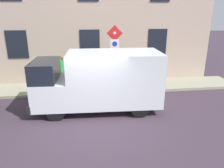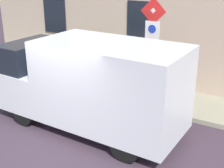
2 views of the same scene
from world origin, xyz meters
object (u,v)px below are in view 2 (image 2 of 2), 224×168
object	(u,v)px
bicycle_green	(117,73)
bicycle_orange	(97,70)
bicycle_purple	(160,81)
bicycle_black	(138,77)
pedestrian	(94,58)
sign_post_stacked	(152,41)
delivery_van	(91,83)

from	to	relation	value
bicycle_green	bicycle_orange	size ratio (longest dim) A/B	1.00
bicycle_purple	bicycle_black	world-z (taller)	same
pedestrian	bicycle_green	bearing A→B (deg)	81.48
bicycle_orange	bicycle_green	bearing A→B (deg)	175.72
bicycle_purple	pedestrian	size ratio (longest dim) A/B	1.00
sign_post_stacked	delivery_van	size ratio (longest dim) A/B	0.59
bicycle_purple	pedestrian	world-z (taller)	pedestrian
delivery_van	bicycle_purple	distance (m)	3.33
bicycle_purple	bicycle_orange	distance (m)	2.59
bicycle_black	bicycle_purple	bearing A→B (deg)	-174.05
bicycle_purple	bicycle_orange	xyz separation A→B (m)	(-0.00, 2.59, 0.00)
bicycle_green	bicycle_orange	xyz separation A→B (m)	(-0.00, 0.86, 0.00)
sign_post_stacked	bicycle_black	xyz separation A→B (m)	(1.23, 1.00, -1.70)
delivery_van	pedestrian	distance (m)	3.39
bicycle_purple	bicycle_black	xyz separation A→B (m)	(0.00, 0.86, 0.00)
sign_post_stacked	bicycle_green	world-z (taller)	sign_post_stacked
bicycle_green	bicycle_orange	distance (m)	0.86
sign_post_stacked	bicycle_purple	bearing A→B (deg)	6.39
delivery_van	bicycle_purple	world-z (taller)	delivery_van
bicycle_black	bicycle_orange	distance (m)	1.72
bicycle_purple	bicycle_orange	size ratio (longest dim) A/B	1.00
bicycle_purple	bicycle_green	distance (m)	1.72
bicycle_purple	bicycle_orange	bearing A→B (deg)	2.06
delivery_van	bicycle_green	world-z (taller)	delivery_van
bicycle_green	bicycle_orange	bearing A→B (deg)	-3.85
bicycle_green	pedestrian	distance (m)	1.01
delivery_van	bicycle_orange	bearing A→B (deg)	-57.40
sign_post_stacked	bicycle_purple	xyz separation A→B (m)	(1.23, 0.14, -1.70)
bicycle_orange	delivery_van	bearing A→B (deg)	116.08
delivery_van	bicycle_orange	size ratio (longest dim) A/B	3.15
bicycle_black	pedestrian	xyz separation A→B (m)	(-0.26, 1.66, 0.56)
pedestrian	bicycle_purple	bearing A→B (deg)	69.39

